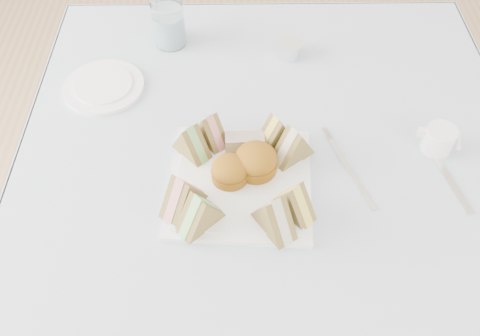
{
  "coord_description": "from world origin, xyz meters",
  "views": [
    {
      "loc": [
        -0.07,
        -0.66,
        1.51
      ],
      "look_at": [
        -0.07,
        -0.08,
        0.8
      ],
      "focal_mm": 38.0,
      "sensor_mm": 36.0,
      "label": 1
    }
  ],
  "objects_px": {
    "table": "(265,246)",
    "serving_plate": "(240,183)",
    "creamer_jug": "(439,139)",
    "water_glass": "(169,24)"
  },
  "relations": [
    {
      "from": "table",
      "to": "water_glass",
      "type": "distance_m",
      "value": 0.6
    },
    {
      "from": "table",
      "to": "water_glass",
      "type": "height_order",
      "value": "water_glass"
    },
    {
      "from": "table",
      "to": "creamer_jug",
      "type": "relative_size",
      "value": 14.98
    },
    {
      "from": "serving_plate",
      "to": "creamer_jug",
      "type": "xyz_separation_m",
      "value": [
        0.39,
        0.09,
        0.02
      ]
    },
    {
      "from": "serving_plate",
      "to": "creamer_jug",
      "type": "relative_size",
      "value": 4.41
    },
    {
      "from": "table",
      "to": "serving_plate",
      "type": "bearing_deg",
      "value": -127.68
    },
    {
      "from": "table",
      "to": "creamer_jug",
      "type": "bearing_deg",
      "value": 0.24
    },
    {
      "from": "table",
      "to": "serving_plate",
      "type": "relative_size",
      "value": 3.39
    },
    {
      "from": "serving_plate",
      "to": "creamer_jug",
      "type": "height_order",
      "value": "creamer_jug"
    },
    {
      "from": "serving_plate",
      "to": "water_glass",
      "type": "distance_m",
      "value": 0.46
    }
  ]
}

